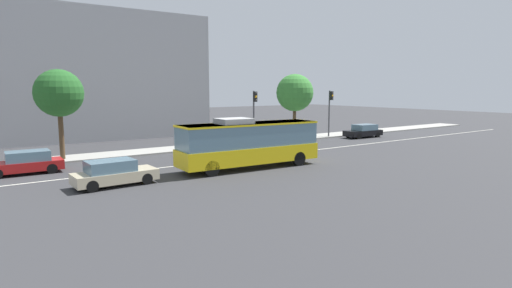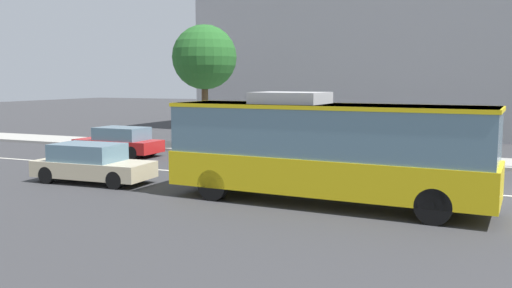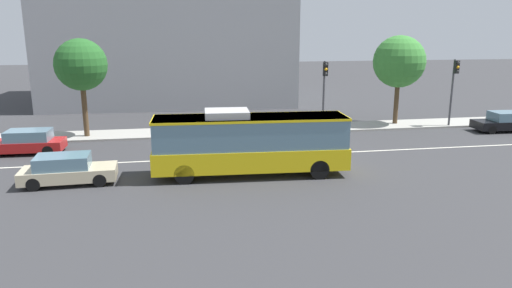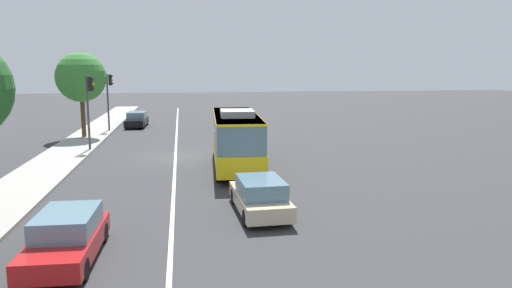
{
  "view_description": "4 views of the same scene",
  "coord_description": "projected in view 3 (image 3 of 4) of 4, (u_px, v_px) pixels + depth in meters",
  "views": [
    {
      "loc": [
        -19.47,
        -26.45,
        5.39
      ],
      "look_at": [
        -4.27,
        -4.85,
        1.84
      ],
      "focal_mm": 28.81,
      "sensor_mm": 36.0,
      "label": 1
    },
    {
      "loc": [
        0.8,
        -19.96,
        3.83
      ],
      "look_at": [
        -6.47,
        -3.04,
        1.71
      ],
      "focal_mm": 38.95,
      "sensor_mm": 36.0,
      "label": 2
    },
    {
      "loc": [
        -7.69,
        -27.02,
        7.49
      ],
      "look_at": [
        -3.59,
        -3.4,
        1.62
      ],
      "focal_mm": 33.28,
      "sensor_mm": 36.0,
      "label": 3
    },
    {
      "loc": [
        -31.3,
        -0.44,
        5.82
      ],
      "look_at": [
        -6.11,
        -4.38,
        1.71
      ],
      "focal_mm": 33.7,
      "sensor_mm": 36.0,
      "label": 4
    }
  ],
  "objects": [
    {
      "name": "traffic_light_near_corner",
      "position": [
        325.0,
        84.0,
        34.07
      ],
      "size": [
        0.34,
        0.62,
        5.2
      ],
      "rotation": [
        0.0,
        0.0,
        -1.65
      ],
      "color": "#47474C",
      "rests_on": "ground_plane"
    },
    {
      "name": "street_tree_kerbside_centre",
      "position": [
        399.0,
        62.0,
        36.49
      ],
      "size": [
        3.99,
        3.99,
        6.97
      ],
      "color": "#4C3823",
      "rests_on": "ground_plane"
    },
    {
      "name": "traffic_light_mid_block",
      "position": [
        454.0,
        81.0,
        35.91
      ],
      "size": [
        0.34,
        0.62,
        5.2
      ],
      "rotation": [
        0.0,
        0.0,
        -1.51
      ],
      "color": "#47474C",
      "rests_on": "ground_plane"
    },
    {
      "name": "lane_centre_line",
      "position": [
        304.0,
        154.0,
        28.92
      ],
      "size": [
        76.0,
        0.16,
        0.01
      ],
      "primitive_type": "cube",
      "color": "silver",
      "rests_on": "ground_plane"
    },
    {
      "name": "sedan_black",
      "position": [
        506.0,
        122.0,
        35.19
      ],
      "size": [
        4.58,
        2.01,
        1.46
      ],
      "rotation": [
        0.0,
        0.0,
        3.09
      ],
      "color": "black",
      "rests_on": "ground_plane"
    },
    {
      "name": "office_block_background",
      "position": [
        171.0,
        35.0,
        50.09
      ],
      "size": [
        24.48,
        17.57,
        13.6
      ],
      "rotation": [
        0.0,
        0.0,
        -0.03
      ],
      "color": "#939399",
      "rests_on": "ground_plane"
    },
    {
      "name": "sidewalk_kerb",
      "position": [
        279.0,
        129.0,
        35.82
      ],
      "size": [
        80.0,
        3.17,
        0.14
      ],
      "primitive_type": "cube",
      "color": "#9E9B93",
      "rests_on": "ground_plane"
    },
    {
      "name": "street_tree_kerbside_left",
      "position": [
        81.0,
        65.0,
        32.07
      ],
      "size": [
        3.52,
        3.52,
        6.84
      ],
      "color": "#4C3823",
      "rests_on": "ground_plane"
    },
    {
      "name": "sedan_red",
      "position": [
        27.0,
        142.0,
        28.91
      ],
      "size": [
        4.54,
        1.91,
        1.46
      ],
      "rotation": [
        0.0,
        0.0,
        3.12
      ],
      "color": "#B21919",
      "rests_on": "ground_plane"
    },
    {
      "name": "transit_bus",
      "position": [
        250.0,
        141.0,
        24.44
      ],
      "size": [
        10.12,
        3.03,
        3.46
      ],
      "rotation": [
        0.0,
        0.0,
        -0.05
      ],
      "color": "yellow",
      "rests_on": "ground_plane"
    },
    {
      "name": "ground_plane",
      "position": [
        304.0,
        154.0,
        28.92
      ],
      "size": [
        160.0,
        160.0,
        0.0
      ],
      "primitive_type": "plane",
      "color": "#333335"
    },
    {
      "name": "sedan_beige",
      "position": [
        67.0,
        170.0,
        23.27
      ],
      "size": [
        4.57,
        1.98,
        1.46
      ],
      "rotation": [
        0.0,
        0.0,
        0.04
      ],
      "color": "#C6B793",
      "rests_on": "ground_plane"
    }
  ]
}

